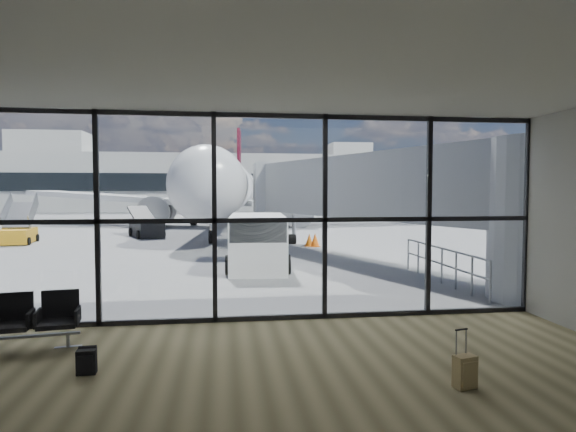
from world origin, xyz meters
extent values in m
plane|color=slate|center=(0.00, 40.00, 0.00)|extent=(220.00, 220.00, 0.00)
cube|color=brown|center=(0.00, -4.00, 0.01)|extent=(12.00, 8.00, 0.01)
cube|color=silver|center=(0.00, -4.00, 4.50)|extent=(12.00, 8.00, 0.02)
cube|color=beige|center=(0.00, -8.00, 2.25)|extent=(12.00, 0.02, 4.50)
cube|color=white|center=(0.00, 0.00, 2.25)|extent=(12.00, 0.04, 4.50)
cube|color=black|center=(0.00, 0.00, 0.06)|extent=(12.00, 0.12, 0.10)
cube|color=black|center=(0.00, 0.00, 2.20)|extent=(12.00, 0.12, 0.10)
cube|color=black|center=(0.00, 0.00, 4.44)|extent=(12.00, 0.12, 0.10)
cube|color=black|center=(-3.60, 0.00, 2.25)|extent=(0.10, 0.12, 4.50)
cube|color=black|center=(-1.20, 0.00, 2.25)|extent=(0.10, 0.12, 4.50)
cube|color=black|center=(1.20, 0.00, 2.25)|extent=(0.10, 0.12, 4.50)
cube|color=black|center=(3.60, 0.00, 2.25)|extent=(0.10, 0.12, 4.50)
cube|color=black|center=(6.00, 0.00, 2.25)|extent=(0.10, 0.12, 4.50)
cylinder|color=#999C9E|center=(7.20, 1.00, 2.10)|extent=(2.80, 2.80, 4.20)
cube|color=#999C9E|center=(4.55, 8.00, 3.00)|extent=(7.45, 14.81, 2.40)
cube|color=#999C9E|center=(1.90, 15.00, 3.00)|extent=(2.60, 2.20, 2.60)
cylinder|color=gray|center=(1.10, 15.00, 0.90)|extent=(0.20, 0.20, 1.80)
cylinder|color=gray|center=(2.70, 15.00, 0.90)|extent=(0.20, 0.20, 1.80)
cylinder|color=black|center=(1.90, 15.00, 0.25)|extent=(1.80, 0.56, 0.56)
cylinder|color=gray|center=(5.60, 0.80, 0.55)|extent=(0.06, 0.06, 1.10)
cylinder|color=gray|center=(5.60, 1.70, 0.55)|extent=(0.06, 0.06, 1.10)
cylinder|color=gray|center=(5.60, 2.60, 0.55)|extent=(0.06, 0.06, 1.10)
cylinder|color=gray|center=(5.60, 3.50, 0.55)|extent=(0.06, 0.06, 1.10)
cylinder|color=gray|center=(5.60, 4.40, 0.55)|extent=(0.06, 0.06, 1.10)
cylinder|color=gray|center=(5.60, 5.30, 0.55)|extent=(0.06, 0.06, 1.10)
cylinder|color=gray|center=(5.60, 6.20, 0.55)|extent=(0.06, 0.06, 1.10)
cylinder|color=gray|center=(5.60, 3.50, 1.08)|extent=(0.06, 5.40, 0.06)
cylinder|color=gray|center=(5.60, 3.50, 0.60)|extent=(0.06, 5.40, 0.06)
cube|color=#A7A7A3|center=(0.00, 62.00, 4.00)|extent=(80.00, 12.00, 8.00)
cube|color=black|center=(0.00, 55.90, 4.00)|extent=(80.00, 0.20, 2.40)
cube|color=#A7A7A3|center=(-25.00, 62.00, 9.50)|extent=(10.00, 8.00, 3.00)
cube|color=#A7A7A3|center=(18.00, 62.00, 9.00)|extent=(6.00, 6.00, 2.00)
cylinder|color=#382619|center=(-33.00, 72.00, 1.71)|extent=(0.50, 0.50, 3.42)
sphere|color=black|center=(-33.00, 72.00, 5.89)|extent=(6.27, 6.27, 6.27)
cylinder|color=#382619|center=(-27.00, 72.00, 1.35)|extent=(0.50, 0.50, 2.70)
sphere|color=black|center=(-27.00, 72.00, 4.65)|extent=(4.95, 4.95, 4.95)
cylinder|color=#382619|center=(-21.00, 72.00, 1.53)|extent=(0.50, 0.50, 3.06)
sphere|color=black|center=(-21.00, 72.00, 5.27)|extent=(5.61, 5.61, 5.61)
cylinder|color=#382619|center=(-15.00, 72.00, 1.71)|extent=(0.50, 0.50, 3.42)
sphere|color=black|center=(-15.00, 72.00, 5.89)|extent=(6.27, 6.27, 6.27)
cube|color=gray|center=(-4.73, -1.47, 0.26)|extent=(2.25, 0.42, 0.04)
cube|color=black|center=(-4.73, -1.47, 0.45)|extent=(0.72, 0.69, 0.08)
cube|color=black|center=(-4.77, -1.19, 0.72)|extent=(0.64, 0.17, 0.57)
cube|color=black|center=(-3.97, -1.36, 0.45)|extent=(0.72, 0.69, 0.08)
cube|color=black|center=(-4.01, -1.07, 0.72)|extent=(0.64, 0.17, 0.57)
cylinder|color=gray|center=(-3.81, -1.34, 0.13)|extent=(0.06, 0.06, 0.26)
cube|color=black|center=(-3.12, -2.72, 0.19)|extent=(0.29, 0.19, 0.39)
cube|color=black|center=(-3.11, -2.83, 0.19)|extent=(0.23, 0.07, 0.27)
cylinder|color=black|center=(-3.12, -2.64, 0.39)|extent=(0.27, 0.09, 0.07)
cube|color=#907D50|center=(2.40, -4.00, 0.25)|extent=(0.35, 0.26, 0.47)
cube|color=#907D50|center=(2.43, -4.11, 0.25)|extent=(0.26, 0.09, 0.35)
cylinder|color=gray|center=(2.30, -3.94, 0.65)|extent=(0.02, 0.02, 0.39)
cylinder|color=gray|center=(2.47, -3.90, 0.65)|extent=(0.02, 0.02, 0.39)
cube|color=black|center=(2.38, -3.92, 0.84)|extent=(0.21, 0.07, 0.02)
cylinder|color=black|center=(2.30, -3.94, 0.03)|extent=(0.04, 0.06, 0.05)
cylinder|color=black|center=(2.47, -3.90, 0.03)|extent=(0.04, 0.06, 0.05)
cylinder|color=silver|center=(-0.60, 29.19, 3.15)|extent=(6.34, 31.72, 3.89)
sphere|color=silver|center=(-1.83, 13.49, 3.15)|extent=(3.89, 3.89, 3.89)
cone|color=silver|center=(0.84, 47.52, 3.47)|extent=(4.37, 6.59, 3.89)
cube|color=black|center=(-1.78, 14.12, 3.68)|extent=(2.40, 1.44, 0.53)
cube|color=silver|center=(-9.42, 30.94, 2.26)|extent=(15.92, 9.33, 1.24)
cylinder|color=black|center=(-6.13, 28.57, 1.21)|extent=(2.48, 3.73, 2.21)
cube|color=silver|center=(-2.55, 47.26, 3.57)|extent=(6.08, 3.45, 0.19)
cube|color=silver|center=(8.38, 29.54, 2.26)|extent=(16.15, 7.15, 1.24)
cylinder|color=black|center=(4.76, 27.72, 1.21)|extent=(2.48, 3.73, 2.21)
cube|color=silver|center=(4.15, 46.73, 3.57)|extent=(5.97, 2.63, 0.19)
cube|color=#530B1D|center=(0.84, 47.52, 6.93)|extent=(0.63, 4.00, 6.30)
cylinder|color=gray|center=(-1.67, 15.58, 0.74)|extent=(0.21, 0.21, 1.47)
cylinder|color=black|center=(-1.67, 15.58, 0.37)|extent=(0.32, 0.75, 0.74)
cylinder|color=black|center=(-3.49, 29.95, 0.47)|extent=(0.55, 1.04, 1.01)
cylinder|color=black|center=(2.37, 29.49, 0.47)|extent=(0.55, 1.04, 1.01)
cube|color=white|center=(0.21, 7.21, 0.97)|extent=(2.19, 4.57, 1.94)
cube|color=black|center=(0.12, 5.57, 1.50)|extent=(1.91, 1.27, 0.68)
cylinder|color=black|center=(-0.84, 5.81, 0.34)|extent=(0.28, 0.69, 0.68)
cylinder|color=black|center=(1.10, 5.70, 0.34)|extent=(0.28, 0.69, 0.68)
cylinder|color=black|center=(-0.67, 8.72, 0.34)|extent=(0.28, 0.69, 0.68)
cylinder|color=black|center=(1.27, 8.61, 0.34)|extent=(0.28, 0.69, 0.68)
cube|color=black|center=(-5.73, 20.01, 0.56)|extent=(2.52, 3.39, 1.02)
cube|color=black|center=(-6.21, 21.14, 1.33)|extent=(2.13, 2.83, 1.05)
cylinder|color=black|center=(-5.98, 18.78, 0.26)|extent=(0.39, 0.55, 0.51)
cylinder|color=black|center=(-4.67, 19.35, 0.26)|extent=(0.39, 0.55, 0.51)
cylinder|color=black|center=(-6.79, 20.67, 0.26)|extent=(0.39, 0.55, 0.51)
cylinder|color=black|center=(-5.47, 21.23, 0.26)|extent=(0.39, 0.55, 0.51)
cube|color=orange|center=(-12.04, 17.09, 0.42)|extent=(1.84, 2.80, 0.75)
cube|color=gray|center=(-12.14, 17.83, 1.50)|extent=(1.59, 2.28, 1.39)
cylinder|color=black|center=(-11.17, 16.26, 0.21)|extent=(0.24, 0.43, 0.41)
cylinder|color=black|center=(-12.91, 17.92, 0.21)|extent=(0.24, 0.43, 0.41)
cylinder|color=black|center=(-11.42, 18.12, 0.21)|extent=(0.24, 0.43, 0.41)
cube|color=#CE620A|center=(-0.05, 12.87, 0.01)|extent=(0.38, 0.38, 0.03)
cone|color=#CE620A|center=(-0.05, 12.87, 0.27)|extent=(0.36, 0.36, 0.54)
cube|color=#D65F0B|center=(3.32, 13.74, 0.02)|extent=(0.46, 0.46, 0.03)
cone|color=#D65F0B|center=(3.32, 13.74, 0.33)|extent=(0.44, 0.44, 0.66)
cube|color=#F9620D|center=(3.59, 13.61, 0.02)|extent=(0.48, 0.48, 0.03)
cone|color=#F9620D|center=(3.59, 13.61, 0.34)|extent=(0.45, 0.45, 0.68)
camera|label=1|loc=(-1.00, -10.36, 2.83)|focal=30.00mm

